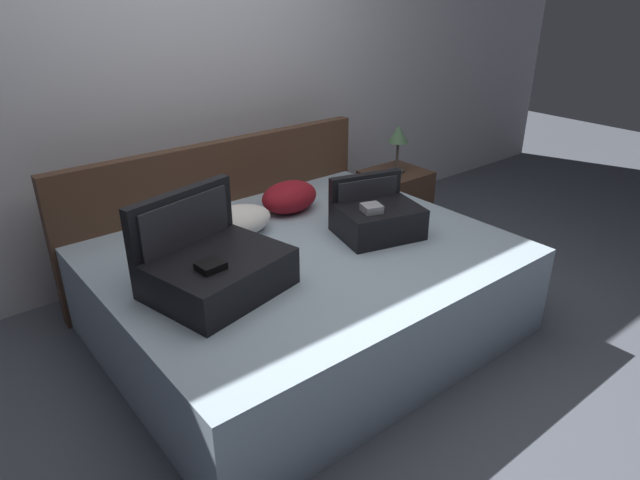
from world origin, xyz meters
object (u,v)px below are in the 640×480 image
Objects in this scene: hard_case_medium at (377,217)px; nightstand at (394,203)px; pillow_near_headboard at (289,197)px; pillow_center_head at (232,223)px; bed at (306,290)px; hard_case_large at (214,266)px; table_lamp at (398,137)px.

hard_case_medium is 1.18m from nightstand.
hard_case_medium is 1.37× the size of pillow_near_headboard.
pillow_near_headboard is at bearing -173.82° from nightstand.
pillow_center_head reaches higher than nightstand.
bed is at bearing -60.53° from pillow_center_head.
nightstand reaches higher than bed.
hard_case_large reaches higher than hard_case_medium.
bed is 0.69m from hard_case_large.
pillow_center_head is 1.39× the size of table_lamp.
table_lamp is at bearing 6.67° from hard_case_large.
pillow_near_headboard is (0.25, 0.48, 0.35)m from bed.
pillow_center_head reaches higher than bed.
nightstand is at bearing 26.57° from table_lamp.
hard_case_large reaches higher than pillow_center_head.
bed is 5.97× the size of table_lamp.
hard_case_large is 1.01m from hard_case_medium.
hard_case_medium is (0.43, -0.10, 0.36)m from bed.
pillow_center_head is (-0.47, -0.10, -0.01)m from pillow_near_headboard.
table_lamp is (-0.00, -0.00, 0.51)m from nightstand.
hard_case_medium is at bearing -141.72° from table_lamp.
hard_case_large is at bearing -128.57° from pillow_center_head.
nightstand is (1.89, 0.67, -0.37)m from hard_case_large.
bed is at bearing -5.45° from hard_case_large.
hard_case_medium is 0.61m from pillow_near_headboard.
pillow_near_headboard is 1.08m from table_lamp.
table_lamp is at bearing 53.12° from hard_case_medium.
hard_case_medium is (1.01, -0.03, -0.01)m from hard_case_large.
bed is 5.52× the size of pillow_near_headboard.
hard_case_medium reaches higher than pillow_center_head.
bed is at bearing -117.70° from pillow_near_headboard.
pillow_near_headboard reaches higher than pillow_center_head.
hard_case_large is 1.81× the size of pillow_near_headboard.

